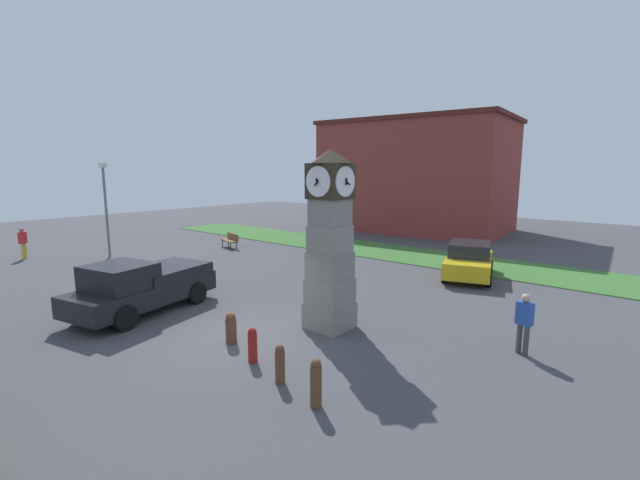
{
  "coord_description": "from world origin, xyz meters",
  "views": [
    {
      "loc": [
        9.53,
        -7.75,
        4.91
      ],
      "look_at": [
        0.62,
        2.9,
        2.61
      ],
      "focal_mm": 24.0,
      "sensor_mm": 36.0,
      "label": 1
    }
  ],
  "objects_px": {
    "car_silver_hatch": "(469,260)",
    "pedestrian_near_bench": "(524,320)",
    "clock_tower": "(330,245)",
    "bollard_near_tower": "(316,383)",
    "bollard_mid_row": "(280,364)",
    "bollard_far_row": "(253,345)",
    "street_lamp_far_side": "(106,202)",
    "pedestrian_crossing_lot": "(23,241)",
    "bollard_end_row": "(231,328)",
    "pickup_truck": "(142,286)",
    "bench": "(231,240)"
  },
  "relations": [
    {
      "from": "pedestrian_near_bench",
      "to": "street_lamp_far_side",
      "type": "height_order",
      "value": "street_lamp_far_side"
    },
    {
      "from": "clock_tower",
      "to": "bollard_mid_row",
      "type": "bearing_deg",
      "value": -69.25
    },
    {
      "from": "bollard_near_tower",
      "to": "bollard_mid_row",
      "type": "xyz_separation_m",
      "value": [
        -1.29,
        0.23,
        -0.06
      ]
    },
    {
      "from": "pickup_truck",
      "to": "pedestrian_crossing_lot",
      "type": "height_order",
      "value": "pickup_truck"
    },
    {
      "from": "bollard_mid_row",
      "to": "pedestrian_crossing_lot",
      "type": "xyz_separation_m",
      "value": [
        -20.9,
        0.8,
        0.51
      ]
    },
    {
      "from": "car_silver_hatch",
      "to": "street_lamp_far_side",
      "type": "xyz_separation_m",
      "value": [
        -17.34,
        -8.49,
        2.3
      ]
    },
    {
      "from": "bench",
      "to": "street_lamp_far_side",
      "type": "relative_size",
      "value": 0.32
    },
    {
      "from": "bollard_mid_row",
      "to": "street_lamp_far_side",
      "type": "relative_size",
      "value": 0.18
    },
    {
      "from": "clock_tower",
      "to": "car_silver_hatch",
      "type": "height_order",
      "value": "clock_tower"
    },
    {
      "from": "clock_tower",
      "to": "bollard_near_tower",
      "type": "xyz_separation_m",
      "value": [
        2.62,
        -3.74,
        -2.08
      ]
    },
    {
      "from": "bollard_near_tower",
      "to": "bench",
      "type": "xyz_separation_m",
      "value": [
        -16.05,
        10.51,
        -0.01
      ]
    },
    {
      "from": "bollard_mid_row",
      "to": "street_lamp_far_side",
      "type": "xyz_separation_m",
      "value": [
        -17.73,
        4.06,
        2.62
      ]
    },
    {
      "from": "clock_tower",
      "to": "bollard_near_tower",
      "type": "relative_size",
      "value": 5.16
    },
    {
      "from": "bollard_far_row",
      "to": "bench",
      "type": "xyz_separation_m",
      "value": [
        -13.43,
        9.95,
        0.06
      ]
    },
    {
      "from": "pickup_truck",
      "to": "street_lamp_far_side",
      "type": "relative_size",
      "value": 1.03
    },
    {
      "from": "bollard_mid_row",
      "to": "bollard_end_row",
      "type": "distance_m",
      "value": 2.82
    },
    {
      "from": "pickup_truck",
      "to": "bollard_far_row",
      "type": "bearing_deg",
      "value": -1.95
    },
    {
      "from": "bollard_far_row",
      "to": "bench",
      "type": "distance_m",
      "value": 16.72
    },
    {
      "from": "car_silver_hatch",
      "to": "bollard_far_row",
      "type": "bearing_deg",
      "value": -94.4
    },
    {
      "from": "bollard_far_row",
      "to": "street_lamp_far_side",
      "type": "relative_size",
      "value": 0.18
    },
    {
      "from": "bench",
      "to": "pedestrian_crossing_lot",
      "type": "bearing_deg",
      "value": -122.94
    },
    {
      "from": "bench",
      "to": "pedestrian_crossing_lot",
      "type": "xyz_separation_m",
      "value": [
        -6.14,
        -9.47,
        0.47
      ]
    },
    {
      "from": "pickup_truck",
      "to": "pedestrian_near_bench",
      "type": "distance_m",
      "value": 12.09
    },
    {
      "from": "pedestrian_crossing_lot",
      "to": "bollard_mid_row",
      "type": "bearing_deg",
      "value": -2.21
    },
    {
      "from": "clock_tower",
      "to": "car_silver_hatch",
      "type": "distance_m",
      "value": 9.28
    },
    {
      "from": "pedestrian_near_bench",
      "to": "pedestrian_crossing_lot",
      "type": "height_order",
      "value": "pedestrian_crossing_lot"
    },
    {
      "from": "bollard_near_tower",
      "to": "pedestrian_crossing_lot",
      "type": "relative_size",
      "value": 0.62
    },
    {
      "from": "bollard_end_row",
      "to": "street_lamp_far_side",
      "type": "bearing_deg",
      "value": 167.54
    },
    {
      "from": "bollard_near_tower",
      "to": "bollard_far_row",
      "type": "xyz_separation_m",
      "value": [
        -2.62,
        0.56,
        -0.07
      ]
    },
    {
      "from": "bollard_end_row",
      "to": "pickup_truck",
      "type": "relative_size",
      "value": 0.17
    },
    {
      "from": "pickup_truck",
      "to": "bench",
      "type": "height_order",
      "value": "pickup_truck"
    },
    {
      "from": "pedestrian_near_bench",
      "to": "pedestrian_crossing_lot",
      "type": "bearing_deg",
      "value": -169.73
    },
    {
      "from": "car_silver_hatch",
      "to": "pedestrian_near_bench",
      "type": "distance_m",
      "value": 8.41
    },
    {
      "from": "pickup_truck",
      "to": "bench",
      "type": "relative_size",
      "value": 3.21
    },
    {
      "from": "bollard_end_row",
      "to": "street_lamp_far_side",
      "type": "relative_size",
      "value": 0.17
    },
    {
      "from": "car_silver_hatch",
      "to": "bollard_near_tower",
      "type": "bearing_deg",
      "value": -82.52
    },
    {
      "from": "pedestrian_near_bench",
      "to": "street_lamp_far_side",
      "type": "relative_size",
      "value": 0.32
    },
    {
      "from": "clock_tower",
      "to": "car_silver_hatch",
      "type": "bearing_deg",
      "value": 84.07
    },
    {
      "from": "pedestrian_near_bench",
      "to": "bench",
      "type": "bearing_deg",
      "value": 165.0
    },
    {
      "from": "bollard_mid_row",
      "to": "pedestrian_crossing_lot",
      "type": "relative_size",
      "value": 0.55
    },
    {
      "from": "street_lamp_far_side",
      "to": "car_silver_hatch",
      "type": "bearing_deg",
      "value": 26.09
    },
    {
      "from": "bench",
      "to": "car_silver_hatch",
      "type": "bearing_deg",
      "value": 8.98
    },
    {
      "from": "bollard_mid_row",
      "to": "bollard_far_row",
      "type": "relative_size",
      "value": 1.02
    },
    {
      "from": "bollard_far_row",
      "to": "pedestrian_near_bench",
      "type": "height_order",
      "value": "pedestrian_near_bench"
    },
    {
      "from": "clock_tower",
      "to": "pedestrian_near_bench",
      "type": "height_order",
      "value": "clock_tower"
    },
    {
      "from": "clock_tower",
      "to": "car_silver_hatch",
      "type": "xyz_separation_m",
      "value": [
        0.94,
        9.05,
        -1.82
      ]
    },
    {
      "from": "clock_tower",
      "to": "street_lamp_far_side",
      "type": "relative_size",
      "value": 1.05
    },
    {
      "from": "pedestrian_crossing_lot",
      "to": "clock_tower",
      "type": "bearing_deg",
      "value": 7.85
    },
    {
      "from": "bollard_near_tower",
      "to": "pedestrian_near_bench",
      "type": "distance_m",
      "value": 6.1
    },
    {
      "from": "bollard_near_tower",
      "to": "bollard_mid_row",
      "type": "bearing_deg",
      "value": 169.7
    }
  ]
}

